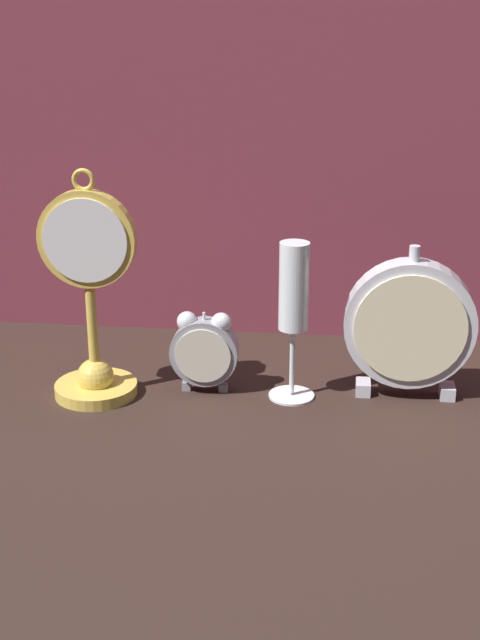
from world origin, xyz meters
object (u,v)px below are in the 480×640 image
(mantel_clock_silver, at_px, (409,325))
(alarm_clock_twin_bell, at_px, (204,348))
(pocket_watch_on_stand, at_px, (91,312))
(champagne_flute, at_px, (294,301))

(mantel_clock_silver, bearing_deg, alarm_clock_twin_bell, -176.75)
(pocket_watch_on_stand, relative_size, mantel_clock_silver, 1.47)
(alarm_clock_twin_bell, xyz_separation_m, mantel_clock_silver, (0.27, 0.02, 0.04))
(champagne_flute, bearing_deg, mantel_clock_silver, 7.48)
(alarm_clock_twin_bell, relative_size, champagne_flute, 0.53)
(alarm_clock_twin_bell, height_order, mantel_clock_silver, mantel_clock_silver)
(pocket_watch_on_stand, xyz_separation_m, champagne_flute, (0.27, 0.02, 0.02))
(alarm_clock_twin_bell, relative_size, mantel_clock_silver, 0.54)
(alarm_clock_twin_bell, bearing_deg, mantel_clock_silver, 3.25)
(alarm_clock_twin_bell, distance_m, mantel_clock_silver, 0.28)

